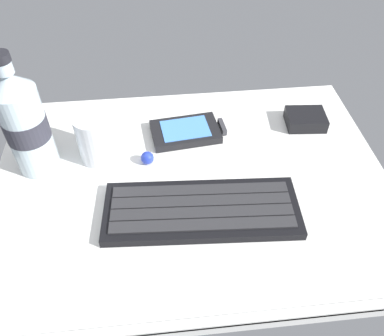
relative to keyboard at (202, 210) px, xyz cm
name	(u,v)px	position (x,y,z in cm)	size (l,w,h in cm)	color
ground_plane	(192,186)	(-0.73, 6.46, -1.79)	(64.00, 48.00, 2.80)	silver
keyboard	(202,210)	(0.00, 0.00, 0.00)	(29.63, 12.78, 1.70)	black
handheld_device	(189,131)	(-0.07, 18.21, -0.08)	(13.35, 8.89, 1.50)	black
juice_cup	(97,139)	(-15.77, 14.11, 3.10)	(6.40, 6.40, 8.50)	silver
water_bottle	(25,123)	(-25.65, 12.96, 8.20)	(6.73, 6.73, 20.80)	silver
charger_block	(306,119)	(21.69, 18.77, 0.39)	(7.00, 5.60, 2.40)	black
trackball_mouse	(147,158)	(-7.73, 11.69, 0.29)	(2.20, 2.20, 2.20)	#2338B2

